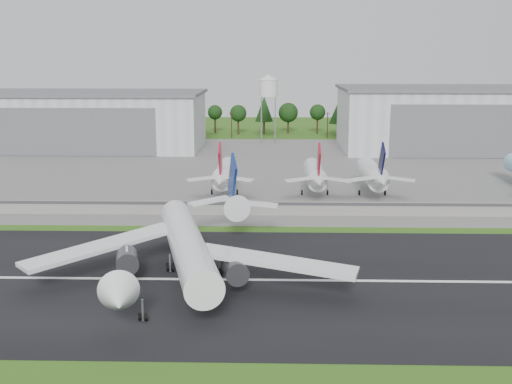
{
  "coord_description": "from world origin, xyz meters",
  "views": [
    {
      "loc": [
        -3.11,
        -93.77,
        37.81
      ],
      "look_at": [
        -6.58,
        40.0,
        9.0
      ],
      "focal_mm": 45.0,
      "sensor_mm": 36.0,
      "label": 1
    }
  ],
  "objects_px": {
    "parked_jet_red_b": "(315,175)",
    "parked_jet_navy": "(374,175)",
    "main_airliner": "(186,253)",
    "parked_jet_red_a": "(224,174)"
  },
  "relations": [
    {
      "from": "parked_jet_red_b",
      "to": "parked_jet_navy",
      "type": "bearing_deg",
      "value": 0.14
    },
    {
      "from": "parked_jet_navy",
      "to": "main_airliner",
      "type": "bearing_deg",
      "value": -121.94
    },
    {
      "from": "parked_jet_red_a",
      "to": "parked_jet_navy",
      "type": "distance_m",
      "value": 40.42
    },
    {
      "from": "main_airliner",
      "to": "parked_jet_red_b",
      "type": "distance_m",
      "value": 71.85
    },
    {
      "from": "parked_jet_red_b",
      "to": "parked_jet_navy",
      "type": "relative_size",
      "value": 1.0
    },
    {
      "from": "main_airliner",
      "to": "parked_jet_navy",
      "type": "xyz_separation_m",
      "value": [
        41.76,
        66.98,
        1.23
      ]
    },
    {
      "from": "parked_jet_red_b",
      "to": "parked_jet_navy",
      "type": "distance_m",
      "value": 15.68
    },
    {
      "from": "parked_jet_red_b",
      "to": "parked_jet_navy",
      "type": "xyz_separation_m",
      "value": [
        15.68,
        0.04,
        0.21
      ]
    },
    {
      "from": "parked_jet_red_b",
      "to": "parked_jet_red_a",
      "type": "bearing_deg",
      "value": 179.98
    },
    {
      "from": "parked_jet_red_b",
      "to": "parked_jet_navy",
      "type": "height_order",
      "value": "parked_jet_navy"
    }
  ]
}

